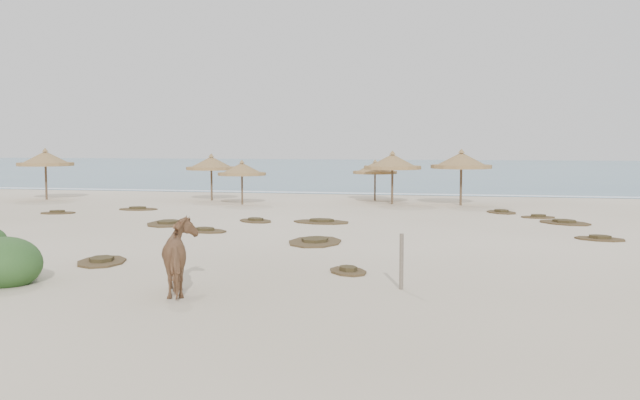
{
  "coord_description": "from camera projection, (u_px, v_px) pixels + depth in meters",
  "views": [
    {
      "loc": [
        6.39,
        -21.68,
        3.42
      ],
      "look_at": [
        0.6,
        5.0,
        1.23
      ],
      "focal_mm": 40.0,
      "sensor_mm": 36.0,
      "label": 1
    }
  ],
  "objects": [
    {
      "name": "scrub_9",
      "position": [
        315.0,
        241.0,
        24.47
      ],
      "size": [
        2.01,
        2.92,
        0.16
      ],
      "rotation": [
        0.0,
        0.0,
        1.64
      ],
      "color": "brown",
      "rests_on": "ground"
    },
    {
      "name": "palapa_0",
      "position": [
        45.0,
        159.0,
        42.95
      ],
      "size": [
        3.77,
        3.77,
        3.14
      ],
      "rotation": [
        0.0,
        0.0,
        0.13
      ],
      "color": "brown",
      "rests_on": "ground"
    },
    {
      "name": "scrub_3",
      "position": [
        321.0,
        221.0,
        30.64
      ],
      "size": [
        2.76,
        2.05,
        0.16
      ],
      "rotation": [
        0.0,
        0.0,
        2.97
      ],
      "color": "brown",
      "rests_on": "ground"
    },
    {
      "name": "palapa_1",
      "position": [
        211.0,
        164.0,
        42.31
      ],
      "size": [
        3.93,
        3.93,
        2.81
      ],
      "rotation": [
        0.0,
        0.0,
        -0.4
      ],
      "color": "brown",
      "rests_on": "ground"
    },
    {
      "name": "horse",
      "position": [
        182.0,
        256.0,
        16.17
      ],
      "size": [
        1.74,
        2.21,
        1.7
      ],
      "primitive_type": "imported",
      "rotation": [
        0.0,
        0.0,
        3.62
      ],
      "color": "#8B5F3F",
      "rests_on": "ground"
    },
    {
      "name": "ground",
      "position": [
        269.0,
        250.0,
        22.74
      ],
      "size": [
        160.0,
        160.0,
        0.0
      ],
      "primitive_type": "plane",
      "color": "beige",
      "rests_on": "ground"
    },
    {
      "name": "scrub_1",
      "position": [
        168.0,
        223.0,
        30.02
      ],
      "size": [
        2.38,
        3.08,
        0.16
      ],
      "rotation": [
        0.0,
        0.0,
        1.81
      ],
      "color": "brown",
      "rests_on": "ground"
    },
    {
      "name": "palapa_4",
      "position": [
        392.0,
        163.0,
        39.7
      ],
      "size": [
        3.78,
        3.78,
        3.01
      ],
      "rotation": [
        0.0,
        0.0,
        0.19
      ],
      "color": "brown",
      "rests_on": "ground"
    },
    {
      "name": "scrub_2",
      "position": [
        205.0,
        230.0,
        27.53
      ],
      "size": [
        2.17,
        1.76,
        0.16
      ],
      "rotation": [
        0.0,
        0.0,
        2.81
      ],
      "color": "brown",
      "rests_on": "ground"
    },
    {
      "name": "scrub_13",
      "position": [
        256.0,
        220.0,
        31.05
      ],
      "size": [
        2.2,
        2.19,
        0.16
      ],
      "rotation": [
        0.0,
        0.0,
        2.37
      ],
      "color": "brown",
      "rests_on": "ground"
    },
    {
      "name": "scrub_11",
      "position": [
        102.0,
        261.0,
        20.38
      ],
      "size": [
        1.94,
        2.42,
        0.16
      ],
      "rotation": [
        0.0,
        0.0,
        1.88
      ],
      "color": "brown",
      "rests_on": "ground"
    },
    {
      "name": "palapa_3",
      "position": [
        375.0,
        169.0,
        42.26
      ],
      "size": [
        2.63,
        2.63,
        2.46
      ],
      "rotation": [
        0.0,
        0.0,
        -0.0
      ],
      "color": "brown",
      "rests_on": "ground"
    },
    {
      "name": "ocean",
      "position": [
        426.0,
        168.0,
        95.8
      ],
      "size": [
        200.0,
        100.0,
        0.01
      ],
      "primitive_type": "cube",
      "color": "#2A5D80",
      "rests_on": "ground"
    },
    {
      "name": "scrub_12",
      "position": [
        348.0,
        271.0,
        18.85
      ],
      "size": [
        1.49,
        1.69,
        0.16
      ],
      "rotation": [
        0.0,
        0.0,
        2.08
      ],
      "color": "brown",
      "rests_on": "ground"
    },
    {
      "name": "scrub_5",
      "position": [
        564.0,
        222.0,
        30.32
      ],
      "size": [
        2.84,
        2.84,
        0.16
      ],
      "rotation": [
        0.0,
        0.0,
        2.36
      ],
      "color": "brown",
      "rests_on": "ground"
    },
    {
      "name": "scrub_10",
      "position": [
        538.0,
        217.0,
        32.6
      ],
      "size": [
        1.62,
        1.12,
        0.16
      ],
      "rotation": [
        0.0,
        0.0,
        0.08
      ],
      "color": "brown",
      "rests_on": "ground"
    },
    {
      "name": "scrub_4",
      "position": [
        600.0,
        238.0,
        25.21
      ],
      "size": [
        2.03,
        1.66,
        0.16
      ],
      "rotation": [
        0.0,
        0.0,
        2.8
      ],
      "color": "brown",
      "rests_on": "ground"
    },
    {
      "name": "scrub_8",
      "position": [
        58.0,
        212.0,
        34.61
      ],
      "size": [
        1.94,
        1.56,
        0.16
      ],
      "rotation": [
        0.0,
        0.0,
        0.31
      ],
      "color": "brown",
      "rests_on": "ground"
    },
    {
      "name": "scrub_7",
      "position": [
        501.0,
        212.0,
        34.93
      ],
      "size": [
        1.98,
        2.29,
        0.16
      ],
      "rotation": [
        0.0,
        0.0,
        2.03
      ],
      "color": "brown",
      "rests_on": "ground"
    },
    {
      "name": "palapa_2",
      "position": [
        242.0,
        170.0,
        39.48
      ],
      "size": [
        3.35,
        3.35,
        2.5
      ],
      "rotation": [
        0.0,
        0.0,
        -0.3
      ],
      "color": "brown",
      "rests_on": "ground"
    },
    {
      "name": "scrub_6",
      "position": [
        138.0,
        209.0,
        36.57
      ],
      "size": [
        2.16,
        1.51,
        0.16
      ],
      "rotation": [
        0.0,
        0.0,
        0.1
      ],
      "color": "brown",
      "rests_on": "ground"
    },
    {
      "name": "fence_post_near",
      "position": [
        401.0,
        262.0,
        16.64
      ],
      "size": [
        0.12,
        0.12,
        1.31
      ],
      "primitive_type": "cylinder",
      "rotation": [
        0.0,
        0.0,
        0.28
      ],
      "color": "#6E6152",
      "rests_on": "ground"
    },
    {
      "name": "foam_line",
      "position": [
        377.0,
        194.0,
        48.07
      ],
      "size": [
        70.0,
        0.6,
        0.01
      ],
      "primitive_type": "cube",
      "color": "white",
      "rests_on": "ground"
    },
    {
      "name": "palapa_5",
      "position": [
        461.0,
        161.0,
        38.97
      ],
      "size": [
        3.7,
        3.7,
        3.12
      ],
      "rotation": [
        0.0,
        0.0,
        -0.12
      ],
      "color": "brown",
      "rests_on": "ground"
    }
  ]
}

